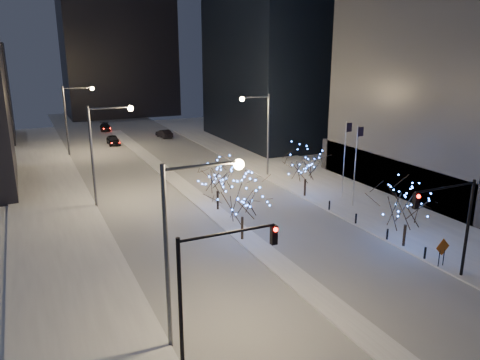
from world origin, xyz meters
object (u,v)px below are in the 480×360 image
car_far (105,127)px  street_lamp_w_far (73,111)px  holiday_tree_median_near (242,197)px  car_mid (164,134)px  street_lamp_w_near (186,229)px  street_lamp_w_mid (102,142)px  traffic_signal_west (211,276)px  construction_sign (442,250)px  car_near (113,140)px  holiday_tree_plaza_far (306,164)px  traffic_signal_east (453,216)px  holiday_tree_plaza_near (407,205)px  street_lamp_east (262,124)px  holiday_tree_median_far (217,176)px

car_far → street_lamp_w_far: bearing=-104.6°
holiday_tree_median_near → car_mid: bearing=81.4°
street_lamp_w_near → street_lamp_w_mid: (0.00, 25.00, 0.00)m
traffic_signal_west → construction_sign: 19.21m
street_lamp_w_mid → car_mid: size_ratio=2.33×
car_near → holiday_tree_plaza_far: bearing=-69.2°
car_mid → street_lamp_w_near: bearing=66.9°
traffic_signal_east → car_far: 71.49m
holiday_tree_plaza_near → street_lamp_w_far: bearing=113.1°
holiday_tree_plaza_far → car_far: bearing=103.3°
street_lamp_east → car_near: (-12.73, 27.36, -5.69)m
street_lamp_w_far → traffic_signal_east: street_lamp_w_far is taller
traffic_signal_east → construction_sign: size_ratio=3.30×
traffic_signal_east → car_far: bearing=98.4°
car_far → street_lamp_w_mid: bearing=-93.3°
car_mid → holiday_tree_median_far: bearing=73.0°
holiday_tree_median_near → street_lamp_w_mid: bearing=121.3°
traffic_signal_west → car_mid: 61.80m
street_lamp_w_far → street_lamp_east: (19.02, -22.00, -0.05)m
car_far → car_near: bearing=-88.4°
construction_sign → traffic_signal_east: bearing=-130.9°
traffic_signal_east → car_far: (-10.44, 70.61, -4.10)m
car_mid → holiday_tree_median_near: bearing=73.3°
street_lamp_w_mid → traffic_signal_west: street_lamp_w_mid is taller
traffic_signal_east → car_mid: traffic_signal_east is taller
car_mid → street_lamp_w_far: bearing=18.6°
traffic_signal_west → car_far: 72.06m
street_lamp_w_mid → construction_sign: 31.48m
car_mid → car_far: bearing=-63.7°
traffic_signal_west → street_lamp_w_mid: bearing=91.1°
car_near → car_mid: car_near is taller
car_near → holiday_tree_plaza_near: holiday_tree_plaza_near is taller
street_lamp_w_near → holiday_tree_median_near: street_lamp_w_near is taller
car_mid → holiday_tree_median_far: 39.62m
street_lamp_east → car_mid: (-3.50, 29.80, -5.74)m
street_lamp_east → car_near: size_ratio=2.24×
construction_sign → car_near: bearing=102.6°
street_lamp_w_near → street_lamp_w_mid: bearing=90.0°
street_lamp_w_far → holiday_tree_median_far: 32.78m
holiday_tree_median_far → construction_sign: holiday_tree_median_far is taller
traffic_signal_east → car_near: traffic_signal_east is taller
street_lamp_east → car_near: street_lamp_east is taller
street_lamp_east → traffic_signal_west: size_ratio=1.43×
street_lamp_w_mid → car_far: 45.60m
street_lamp_w_near → car_far: size_ratio=2.19×
traffic_signal_west → holiday_tree_plaza_near: 20.05m
holiday_tree_median_far → car_far: bearing=92.3°
holiday_tree_plaza_near → street_lamp_w_mid: bearing=133.4°
car_mid → holiday_tree_median_near: (-7.08, -46.67, 3.08)m
street_lamp_w_near → traffic_signal_east: bearing=-3.2°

